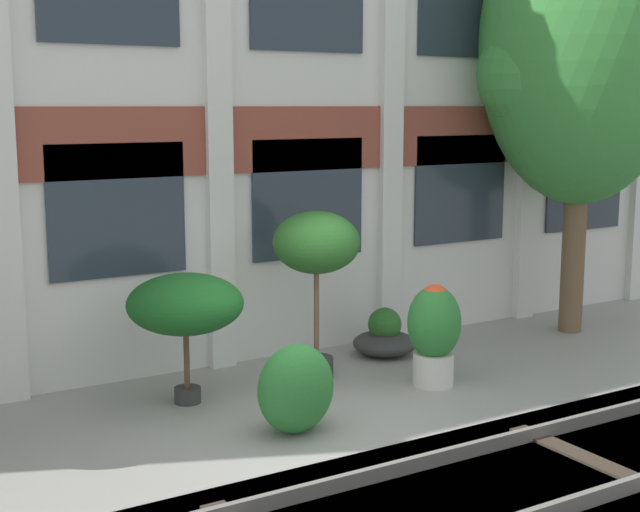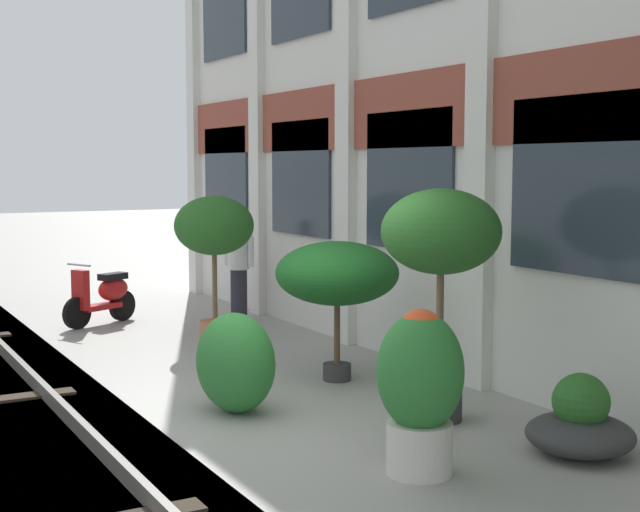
{
  "view_description": "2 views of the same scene",
  "coord_description": "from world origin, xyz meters",
  "px_view_note": "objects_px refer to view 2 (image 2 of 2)",
  "views": [
    {
      "loc": [
        -5.02,
        -8.16,
        3.56
      ],
      "look_at": [
        1.16,
        2.04,
        1.54
      ],
      "focal_mm": 50.0,
      "sensor_mm": 36.0,
      "label": 1
    },
    {
      "loc": [
        7.57,
        -3.48,
        2.44
      ],
      "look_at": [
        -0.19,
        0.85,
        1.53
      ],
      "focal_mm": 50.0,
      "sensor_mm": 36.0,
      "label": 2
    }
  ],
  "objects_px": {
    "potted_plant_low_pan": "(214,231)",
    "resident_by_doorway": "(239,268)",
    "potted_plant_terracotta_small": "(441,241)",
    "topiary_hedge": "(236,363)",
    "potted_plant_wide_bowl": "(580,425)",
    "scooter_near_curb": "(103,296)",
    "potted_plant_tall_urn": "(337,275)",
    "potted_plant_glazed_jar": "(420,383)"
  },
  "relations": [
    {
      "from": "potted_plant_glazed_jar",
      "to": "resident_by_doorway",
      "type": "height_order",
      "value": "resident_by_doorway"
    },
    {
      "from": "potted_plant_terracotta_small",
      "to": "topiary_hedge",
      "type": "distance_m",
      "value": 2.34
    },
    {
      "from": "scooter_near_curb",
      "to": "potted_plant_terracotta_small",
      "type": "bearing_deg",
      "value": 75.42
    },
    {
      "from": "topiary_hedge",
      "to": "scooter_near_curb",
      "type": "bearing_deg",
      "value": 177.8
    },
    {
      "from": "scooter_near_curb",
      "to": "resident_by_doorway",
      "type": "distance_m",
      "value": 2.12
    },
    {
      "from": "potted_plant_terracotta_small",
      "to": "potted_plant_wide_bowl",
      "type": "relative_size",
      "value": 2.43
    },
    {
      "from": "potted_plant_terracotta_small",
      "to": "topiary_hedge",
      "type": "bearing_deg",
      "value": -127.54
    },
    {
      "from": "scooter_near_curb",
      "to": "topiary_hedge",
      "type": "bearing_deg",
      "value": 61.7
    },
    {
      "from": "potted_plant_low_pan",
      "to": "potted_plant_terracotta_small",
      "type": "relative_size",
      "value": 0.91
    },
    {
      "from": "potted_plant_low_pan",
      "to": "topiary_hedge",
      "type": "bearing_deg",
      "value": -19.39
    },
    {
      "from": "potted_plant_glazed_jar",
      "to": "potted_plant_low_pan",
      "type": "bearing_deg",
      "value": 173.25
    },
    {
      "from": "potted_plant_terracotta_small",
      "to": "scooter_near_curb",
      "type": "relative_size",
      "value": 1.74
    },
    {
      "from": "potted_plant_glazed_jar",
      "to": "potted_plant_wide_bowl",
      "type": "distance_m",
      "value": 1.57
    },
    {
      "from": "potted_plant_wide_bowl",
      "to": "scooter_near_curb",
      "type": "xyz_separation_m",
      "value": [
        -8.13,
        -1.8,
        0.19
      ]
    },
    {
      "from": "potted_plant_low_pan",
      "to": "potted_plant_terracotta_small",
      "type": "xyz_separation_m",
      "value": [
        4.74,
        0.34,
        0.2
      ]
    },
    {
      "from": "potted_plant_glazed_jar",
      "to": "potted_plant_tall_urn",
      "type": "relative_size",
      "value": 0.83
    },
    {
      "from": "potted_plant_glazed_jar",
      "to": "potted_plant_low_pan",
      "type": "xyz_separation_m",
      "value": [
        -5.87,
        0.7,
        0.79
      ]
    },
    {
      "from": "potted_plant_tall_urn",
      "to": "resident_by_doorway",
      "type": "bearing_deg",
      "value": 171.61
    },
    {
      "from": "potted_plant_terracotta_small",
      "to": "topiary_hedge",
      "type": "height_order",
      "value": "potted_plant_terracotta_small"
    },
    {
      "from": "potted_plant_low_pan",
      "to": "topiary_hedge",
      "type": "relative_size",
      "value": 2.03
    },
    {
      "from": "potted_plant_low_pan",
      "to": "scooter_near_curb",
      "type": "height_order",
      "value": "potted_plant_low_pan"
    },
    {
      "from": "resident_by_doorway",
      "to": "topiary_hedge",
      "type": "xyz_separation_m",
      "value": [
        4.72,
        -2.14,
        -0.34
      ]
    },
    {
      "from": "scooter_near_curb",
      "to": "potted_plant_wide_bowl",
      "type": "bearing_deg",
      "value": 76.39
    },
    {
      "from": "potted_plant_glazed_jar",
      "to": "potted_plant_terracotta_small",
      "type": "relative_size",
      "value": 0.6
    },
    {
      "from": "potted_plant_tall_urn",
      "to": "potted_plant_wide_bowl",
      "type": "height_order",
      "value": "potted_plant_tall_urn"
    },
    {
      "from": "potted_plant_low_pan",
      "to": "resident_by_doorway",
      "type": "distance_m",
      "value": 1.65
    },
    {
      "from": "potted_plant_wide_bowl",
      "to": "resident_by_doorway",
      "type": "height_order",
      "value": "resident_by_doorway"
    },
    {
      "from": "potted_plant_tall_urn",
      "to": "scooter_near_curb",
      "type": "relative_size",
      "value": 1.24
    },
    {
      "from": "potted_plant_terracotta_small",
      "to": "potted_plant_tall_urn",
      "type": "bearing_deg",
      "value": -178.55
    },
    {
      "from": "potted_plant_low_pan",
      "to": "potted_plant_wide_bowl",
      "type": "xyz_separation_m",
      "value": [
        6.15,
        0.77,
        -1.28
      ]
    },
    {
      "from": "potted_plant_low_pan",
      "to": "potted_plant_wide_bowl",
      "type": "height_order",
      "value": "potted_plant_low_pan"
    },
    {
      "from": "potted_plant_tall_urn",
      "to": "topiary_hedge",
      "type": "relative_size",
      "value": 1.6
    },
    {
      "from": "potted_plant_low_pan",
      "to": "resident_by_doorway",
      "type": "xyz_separation_m",
      "value": [
        -1.19,
        0.9,
        -0.69
      ]
    },
    {
      "from": "potted_plant_terracotta_small",
      "to": "scooter_near_curb",
      "type": "bearing_deg",
      "value": -168.48
    },
    {
      "from": "potted_plant_wide_bowl",
      "to": "potted_plant_tall_urn",
      "type": "bearing_deg",
      "value": -171.67
    },
    {
      "from": "potted_plant_low_pan",
      "to": "scooter_near_curb",
      "type": "bearing_deg",
      "value": -152.58
    },
    {
      "from": "potted_plant_terracotta_small",
      "to": "resident_by_doorway",
      "type": "xyz_separation_m",
      "value": [
        -5.93,
        0.55,
        -0.89
      ]
    },
    {
      "from": "potted_plant_glazed_jar",
      "to": "potted_plant_wide_bowl",
      "type": "height_order",
      "value": "potted_plant_glazed_jar"
    },
    {
      "from": "potted_plant_glazed_jar",
      "to": "potted_plant_wide_bowl",
      "type": "xyz_separation_m",
      "value": [
        0.27,
        1.47,
        -0.49
      ]
    },
    {
      "from": "potted_plant_tall_urn",
      "to": "topiary_hedge",
      "type": "distance_m",
      "value": 1.81
    },
    {
      "from": "potted_plant_terracotta_small",
      "to": "scooter_near_curb",
      "type": "height_order",
      "value": "potted_plant_terracotta_small"
    },
    {
      "from": "potted_plant_tall_urn",
      "to": "scooter_near_curb",
      "type": "height_order",
      "value": "potted_plant_tall_urn"
    }
  ]
}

